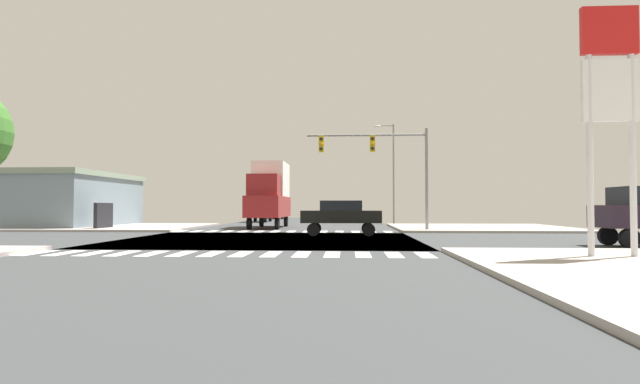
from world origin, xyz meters
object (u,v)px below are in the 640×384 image
Objects in this scene: suv_farside_1 at (278,208)px; box_truck_leading_2 at (269,193)px; bank_building at (48,200)px; suv_crossing_2 at (260,208)px; street_lamp at (391,165)px; gas_station_sign at (610,86)px; sedan_queued_1 at (341,215)px; traffic_signal_mast at (379,155)px.

box_truck_leading_2 is (3.00, -25.89, 1.17)m from suv_farside_1.
suv_crossing_2 is (14.19, 12.69, -0.67)m from bank_building.
street_lamp is at bearing 124.62° from suv_farside_1.
box_truck_leading_2 is (3.00, -13.16, 1.17)m from suv_crossing_2.
gas_station_sign is 37.84m from bank_building.
gas_station_sign is at bearing -35.91° from bank_building.
street_lamp is 22.50m from suv_farside_1.
bank_building is at bearing -1.55° from box_truck_leading_2.
gas_station_sign is 25.58m from box_truck_leading_2.
box_truck_leading_2 reaches higher than sedan_queued_1.
bank_building reaches higher than sedan_queued_1.
traffic_signal_mast is at bearing -12.59° from bank_building.
bank_building reaches higher than suv_crossing_2.
suv_crossing_2 reaches higher than sedan_queued_1.
suv_farside_1 is 1.00× the size of suv_crossing_2.
street_lamp reaches higher than box_truck_leading_2.
sedan_queued_1 is 10.90m from box_truck_leading_2.
traffic_signal_mast is 21.46m from suv_crossing_2.
bank_building is 2.64× the size of suv_crossing_2.
suv_farside_1 is (14.19, 25.42, -0.67)m from bank_building.
suv_farside_1 is at bearing -166.58° from sedan_queued_1.
street_lamp is at bearing 156.35° from suv_crossing_2.
suv_crossing_2 is (-16.37, 34.82, -3.68)m from gas_station_sign.
bank_building is (-26.78, -7.18, -3.14)m from street_lamp.
street_lamp is 27.91m from bank_building.
street_lamp is 14.27m from suv_crossing_2.
box_truck_leading_2 is at bearing -1.55° from bank_building.
suv_farside_1 is at bearing -90.00° from suv_crossing_2.
suv_crossing_2 is 24.04m from sedan_queued_1.
gas_station_sign is 38.65m from suv_crossing_2.
sedan_queued_1 is at bearing -23.50° from bank_building.
traffic_signal_mast is 25.69m from bank_building.
box_truck_leading_2 reaches higher than suv_crossing_2.
street_lamp is at bearing 97.33° from gas_station_sign.
sedan_queued_1 is (8.41, -22.52, -0.28)m from suv_crossing_2.
suv_farside_1 is 12.73m from suv_crossing_2.
sedan_queued_1 is at bearing 110.48° from suv_crossing_2.
suv_farside_1 is at bearing 109.12° from traffic_signal_mast.
traffic_signal_mast reaches higher than box_truck_leading_2.
street_lamp is (1.85, 12.75, 0.40)m from traffic_signal_mast.
bank_building is 1.69× the size of box_truck_leading_2.
suv_farside_1 is (-12.60, 18.25, -3.81)m from street_lamp.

